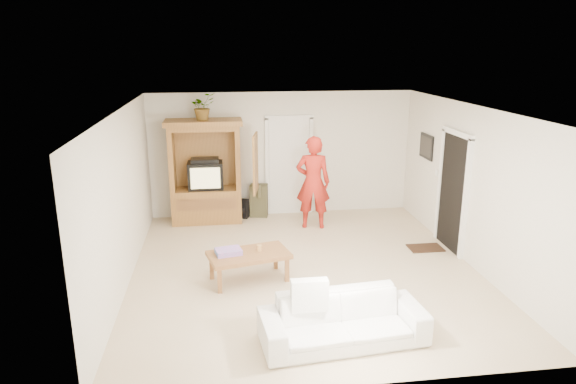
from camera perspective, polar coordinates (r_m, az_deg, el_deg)
The scene contains 19 objects.
floor at distance 8.43m, azimuth 1.86°, elevation -8.61°, with size 6.00×6.00×0.00m, color tan.
ceiling at distance 7.72m, azimuth 2.03°, elevation 9.22°, with size 6.00×6.00×0.00m, color white.
wall_back at distance 10.87m, azimuth -0.70°, elevation 4.25°, with size 5.50×5.50×0.00m, color silver.
wall_front at distance 5.23m, azimuth 7.50°, elevation -9.12°, with size 5.50×5.50×0.00m, color silver.
wall_left at distance 8.01m, azimuth -17.85°, elevation -0.81°, with size 6.00×6.00×0.00m, color silver.
wall_right at distance 8.85m, azimuth 19.78°, elevation 0.58°, with size 6.00×6.00×0.00m, color silver.
armoire at distance 10.55m, azimuth -8.99°, elevation 1.51°, with size 1.82×1.14×2.10m.
door_back at distance 10.92m, azimuth 0.11°, elevation 2.80°, with size 0.85×0.05×2.04m, color white.
doorway_right at distance 9.43m, azimuth 17.85°, elevation -0.11°, with size 0.05×0.90×2.04m, color black.
framed_picture at distance 10.46m, azimuth 15.14°, elevation 4.91°, with size 0.03×0.60×0.48m, color black.
doormat at distance 9.58m, azimuth 15.02°, elevation -6.02°, with size 0.60×0.40×0.02m, color #382316.
plant at distance 10.26m, azimuth -9.48°, elevation 9.35°, with size 0.47×0.41×0.53m, color #4C7238.
man at distance 10.06m, azimuth 2.79°, elevation 1.07°, with size 0.67×0.44×1.85m, color #AB2016.
sofa at distance 6.46m, azimuth 6.13°, elevation -13.97°, with size 2.00×0.78×0.58m, color white.
coffee_table at distance 7.94m, azimuth -4.37°, elevation -7.15°, with size 1.33×0.93×0.45m.
towel at distance 7.90m, azimuth -6.64°, elevation -6.59°, with size 0.38×0.28×0.08m, color #E94DAB.
candle at distance 7.96m, azimuth -3.22°, elevation -6.23°, with size 0.08×0.08×0.10m, color tan.
backpack_black at distance 10.84m, azimuth -5.24°, elevation -1.89°, with size 0.31×0.18×0.39m, color black, non-canonical shape.
backpack_olive at distance 10.88m, azimuth -3.25°, elevation -0.94°, with size 0.36×0.27×0.69m, color #47442B, non-canonical shape.
Camera 1 is at (-1.30, -7.56, 3.50)m, focal length 32.00 mm.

